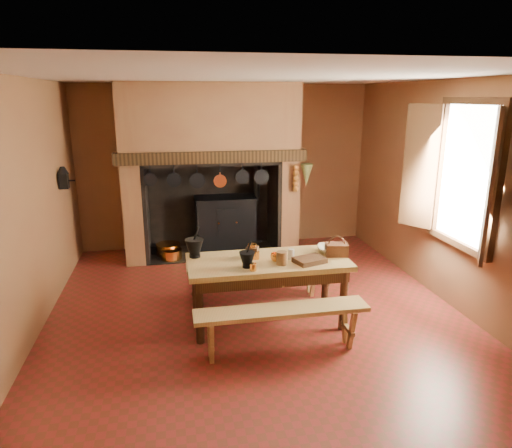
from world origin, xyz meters
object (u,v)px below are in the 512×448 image
Objects in this scene: coffee_grinder at (252,251)px; wicker_basket at (336,249)px; work_table at (268,270)px; mixing_bowl at (330,249)px; iron_range at (226,222)px; bench_front at (282,320)px.

wicker_basket is (0.98, -0.10, 0.00)m from coffee_grinder.
mixing_bowl reaches higher than work_table.
wicker_basket is at bearing 16.59° from coffee_grinder.
work_table is at bearing -172.10° from mixing_bowl.
coffee_grinder is at bearing -179.50° from mixing_bowl.
mixing_bowl is at bearing 23.07° from coffee_grinder.
coffee_grinder is at bearing -90.61° from iron_range.
iron_range is at bearing 92.76° from work_table.
bench_front is at bearing -87.77° from iron_range.
work_table is at bearing -87.24° from iron_range.
coffee_grinder is 0.95m from mixing_bowl.
work_table is 8.95× the size of coffee_grinder.
mixing_bowl is (0.78, 0.78, 0.45)m from bench_front.
coffee_grinder is at bearing 102.03° from bench_front.
wicker_basket reaches higher than mixing_bowl.
bench_front is at bearing -135.33° from mixing_bowl.
iron_range reaches higher than mixing_bowl.
coffee_grinder reaches higher than bench_front.
wicker_basket reaches higher than work_table.
iron_range reaches higher than bench_front.
coffee_grinder is 0.65× the size of mixing_bowl.
bench_front is 6.43× the size of wicker_basket.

